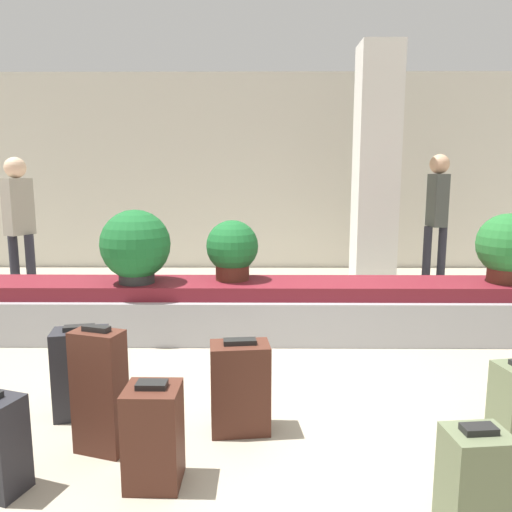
% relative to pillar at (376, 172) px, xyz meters
% --- Properties ---
extents(ground_plane, '(18.00, 18.00, 0.00)m').
position_rel_pillar_xyz_m(ground_plane, '(-1.54, -3.44, -1.60)').
color(ground_plane, '#9E937F').
extents(back_wall, '(18.00, 0.06, 3.20)m').
position_rel_pillar_xyz_m(back_wall, '(-1.54, 1.81, 0.00)').
color(back_wall, beige).
rests_on(back_wall, ground_plane).
extents(carousel, '(7.36, 0.79, 0.54)m').
position_rel_pillar_xyz_m(carousel, '(-1.54, -1.83, -1.34)').
color(carousel, '#9E9EA3').
rests_on(carousel, ground_plane).
extents(pillar, '(0.52, 0.52, 3.20)m').
position_rel_pillar_xyz_m(pillar, '(0.00, 0.00, 0.00)').
color(pillar, silver).
rests_on(pillar, ground_plane).
extents(suitcase_0, '(0.38, 0.27, 0.59)m').
position_rel_pillar_xyz_m(suitcase_0, '(-1.63, -3.70, -1.32)').
color(suitcase_0, '#472319').
rests_on(suitcase_0, ground_plane).
extents(suitcase_1, '(0.28, 0.25, 0.53)m').
position_rel_pillar_xyz_m(suitcase_1, '(-0.58, -4.63, -1.35)').
color(suitcase_1, '#5B6647').
rests_on(suitcase_1, ground_plane).
extents(suitcase_3, '(0.38, 0.29, 0.61)m').
position_rel_pillar_xyz_m(suitcase_3, '(-2.67, -3.51, -1.31)').
color(suitcase_3, '#232328').
rests_on(suitcase_3, ground_plane).
extents(suitcase_4, '(0.28, 0.26, 0.55)m').
position_rel_pillar_xyz_m(suitcase_4, '(-2.05, -4.24, -1.34)').
color(suitcase_4, '#472319').
rests_on(suitcase_4, ground_plane).
extents(suitcase_6, '(0.32, 0.24, 0.75)m').
position_rel_pillar_xyz_m(suitcase_6, '(-2.41, -3.94, -1.24)').
color(suitcase_6, '#472319').
rests_on(suitcase_6, ground_plane).
extents(potted_plant_0, '(0.59, 0.59, 0.67)m').
position_rel_pillar_xyz_m(potted_plant_0, '(0.87, -1.86, -0.71)').
color(potted_plant_0, '#4C2319').
rests_on(potted_plant_0, carousel).
extents(potted_plant_1, '(0.67, 0.67, 0.71)m').
position_rel_pillar_xyz_m(potted_plant_1, '(-2.69, -1.91, -0.70)').
color(potted_plant_1, '#2D2D2D').
rests_on(potted_plant_1, carousel).
extents(potted_plant_2, '(0.51, 0.51, 0.59)m').
position_rel_pillar_xyz_m(potted_plant_2, '(-1.78, -1.76, -0.75)').
color(potted_plant_2, '#4C2319').
rests_on(potted_plant_2, carousel).
extents(traveler_0, '(0.31, 0.33, 1.83)m').
position_rel_pillar_xyz_m(traveler_0, '(0.86, 0.10, -0.48)').
color(traveler_0, '#282833').
rests_on(traveler_0, ground_plane).
extents(traveler_1, '(0.31, 0.37, 1.78)m').
position_rel_pillar_xyz_m(traveler_1, '(-4.41, -0.63, -0.53)').
color(traveler_1, '#282833').
rests_on(traveler_1, ground_plane).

